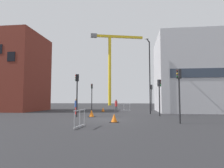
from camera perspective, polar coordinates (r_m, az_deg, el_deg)
name	(u,v)px	position (r m, az deg, el deg)	size (l,w,h in m)	color
ground	(106,119)	(17.42, -1.62, -10.03)	(160.00, 160.00, 0.00)	#28282B
brick_building	(11,73)	(34.77, -26.84, 2.87)	(9.39, 8.55, 11.71)	maroon
office_block	(205,74)	(31.24, 24.98, 2.47)	(13.38, 9.69, 10.50)	#B7B7BC
construction_crane	(111,58)	(61.88, -0.36, 7.38)	(15.94, 5.15, 21.82)	yellow
streetlamp_tall	(149,71)	(24.30, 10.61, 3.57)	(0.68, 1.76, 8.74)	black
traffic_light_near	(152,93)	(30.84, 11.19, -2.61)	(0.37, 0.25, 3.95)	#232326
traffic_light_median	(179,87)	(15.16, 18.54, -0.70)	(0.38, 0.36, 3.89)	#232326
traffic_light_far	(77,88)	(20.01, -9.93, -1.21)	(0.39, 0.35, 4.20)	black
traffic_light_verge	(92,93)	(31.01, -5.76, -2.48)	(0.27, 0.38, 4.14)	#232326
traffic_light_island	(159,91)	(21.34, 13.33, -2.06)	(0.37, 0.37, 3.77)	black
pedestrian_walking	(116,105)	(26.40, 1.18, -6.00)	(0.34, 0.34, 1.71)	#4C4C51
pedestrian_waiting	(76,105)	(23.55, -10.19, -5.99)	(0.34, 0.34, 1.79)	red
safety_barrier_right_run	(124,107)	(30.76, 3.39, -6.59)	(2.01, 0.13, 1.08)	#B2B5BA
safety_barrier_left_run	(80,118)	(12.35, -9.17, -9.62)	(0.21, 1.82, 1.08)	#9EA0A5
traffic_cone_on_verge	(114,118)	(15.09, 0.62, -9.75)	(0.63, 0.63, 0.64)	black
traffic_cone_orange	(92,114)	(19.99, -5.84, -8.38)	(0.68, 0.68, 0.68)	black
traffic_cone_striped	(103,110)	(28.70, -2.55, -7.30)	(0.61, 0.61, 0.61)	black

